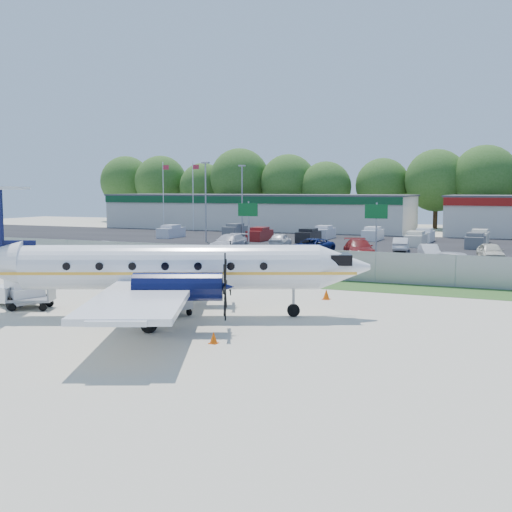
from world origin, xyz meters
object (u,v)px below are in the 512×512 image
at_px(aircraft, 162,267).
at_px(pushback_tug, 19,292).
at_px(baggage_cart_far, 172,306).
at_px(baggage_cart_near, 31,299).

relative_size(aircraft, pushback_tug, 6.17).
bearing_deg(pushback_tug, aircraft, 3.16).
relative_size(pushback_tug, baggage_cart_far, 1.48).
xyz_separation_m(pushback_tug, baggage_cart_near, (1.20, -0.46, -0.19)).
height_order(aircraft, baggage_cart_near, aircraft).
relative_size(aircraft, baggage_cart_far, 9.16).
xyz_separation_m(aircraft, baggage_cart_near, (-7.18, -0.92, -1.86)).
relative_size(aircraft, baggage_cart_near, 7.92).
distance_m(baggage_cart_near, baggage_cart_far, 7.50).
bearing_deg(baggage_cart_far, aircraft, -106.53).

